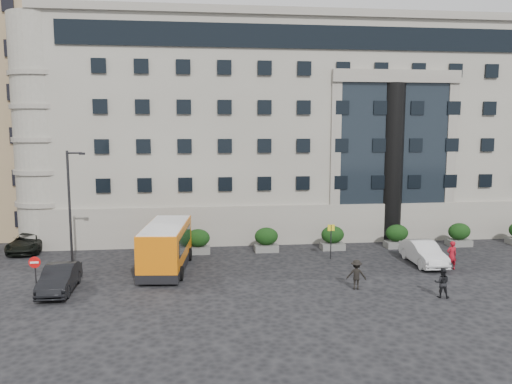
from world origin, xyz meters
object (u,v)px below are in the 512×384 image
Objects in this scene: hedge_a at (198,241)px; hedge_d at (397,236)px; parked_car_c at (72,236)px; hedge_c at (333,238)px; white_taxi at (423,253)px; minibus at (166,245)px; pedestrian_b at (442,283)px; hedge_e at (459,234)px; bus_stop_sign at (331,236)px; red_truck at (52,214)px; pedestrian_a at (452,255)px; street_lamp at (71,208)px; no_entry_sign at (35,268)px; parked_car_d at (28,242)px; hedge_b at (266,239)px; parked_car_b at (60,278)px; pedestrian_c at (356,275)px.

hedge_d is at bearing 0.00° from hedge_a.
hedge_a reaches higher than parked_car_c.
hedge_c is 0.38× the size of white_taxi.
pedestrian_b is at bearing -19.29° from minibus.
hedge_e is 13.63m from pedestrian_b.
bus_stop_sign is 11.68m from minibus.
hedge_d is 0.34× the size of red_truck.
pedestrian_a is (1.28, -1.46, 0.17)m from white_taxi.
street_lamp reaches higher than no_entry_sign.
parked_car_d is at bearing -19.69° from pedestrian_a.
no_entry_sign is (-19.40, -8.84, 0.72)m from hedge_c.
hedge_e is 35.84m from red_truck.
hedge_b is 5.19m from bus_stop_sign.
hedge_d is (10.40, 0.00, 0.00)m from hedge_b.
parked_car_b is at bearing -164.45° from hedge_e.
hedge_a is 1.04× the size of pedestrian_c.
parked_car_d is (-23.33, 2.17, -0.23)m from hedge_c.
street_lamp reaches higher than parked_car_c.
hedge_d is 0.37× the size of parked_car_d.
white_taxi is at bearing -18.98° from bus_stop_sign.
pedestrian_b reaches higher than white_taxi.
hedge_d is 26.11m from parked_car_c.
hedge_a is 0.24× the size of minibus.
hedge_a is at bearing 180.00° from hedge_e.
hedge_e is 15.03m from pedestrian_c.
hedge_a is 17.96m from pedestrian_a.
minibus is at bearing -3.80° from pedestrian_b.
white_taxi is 2.51× the size of pedestrian_a.
red_truck reaches higher than hedge_d.
minibus is 1.62× the size of parked_car_b.
hedge_b is at bearing 35.88° from minibus.
hedge_c is 9.64m from pedestrian_c.
hedge_d is 5.20m from hedge_e.
street_lamp is (-23.54, -4.80, 3.44)m from hedge_d.
hedge_a reaches higher than white_taxi.
street_lamp reaches higher than hedge_b.
hedge_a is 1.00× the size of hedge_b.
hedge_c is 23.43m from parked_car_d.
white_taxi is at bearing -15.04° from parked_car_d.
street_lamp is 9.33m from parked_car_d.
parked_car_c is at bearing 170.74° from hedge_d.
parked_car_d is (-22.43, 4.97, -1.04)m from bus_stop_sign.
hedge_d is (5.20, 0.00, 0.00)m from hedge_c.
pedestrian_c is at bearing -2.30° from no_entry_sign.
hedge_e is 1.10× the size of pedestrian_b.
parked_car_b is at bearing 11.90° from pedestrian_b.
parked_car_b is 2.81× the size of pedestrian_b.
bus_stop_sign is (9.50, -2.80, 0.80)m from hedge_a.
no_entry_sign is 0.46× the size of parked_car_d.
parked_car_d is 2.84× the size of pedestrian_c.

